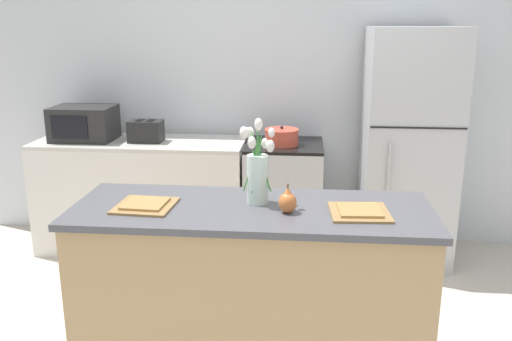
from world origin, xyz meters
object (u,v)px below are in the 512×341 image
object	(u,v)px
stove_range	(284,199)
plate_setting_right	(359,212)
flower_vase	(257,170)
cooking_pot	(282,137)
pear_figurine	(288,201)
toaster	(146,131)
plate_setting_left	(145,205)
microwave	(84,123)
refrigerator	(408,148)

from	to	relation	value
stove_range	plate_setting_right	distance (m)	1.77
flower_vase	cooking_pot	size ratio (longest dim) A/B	1.67
pear_figurine	toaster	size ratio (longest dim) A/B	0.52
stove_range	plate_setting_right	bearing A→B (deg)	-75.41
plate_setting_left	cooking_pot	distance (m)	1.71
flower_vase	stove_range	bearing A→B (deg)	87.14
stove_range	toaster	distance (m)	1.22
flower_vase	microwave	xyz separation A→B (m)	(-1.53, 1.53, -0.07)
microwave	plate_setting_left	bearing A→B (deg)	-59.16
refrigerator	cooking_pot	size ratio (longest dim) A/B	6.77
refrigerator	plate_setting_right	xyz separation A→B (m)	(-0.52, -1.65, 0.05)
stove_range	refrigerator	world-z (taller)	refrigerator
refrigerator	cooking_pot	world-z (taller)	refrigerator
stove_range	flower_vase	xyz separation A→B (m)	(-0.08, -1.53, 0.66)
cooking_pot	refrigerator	bearing A→B (deg)	2.66
toaster	cooking_pot	size ratio (longest dim) A/B	1.05
stove_range	plate_setting_left	bearing A→B (deg)	-110.90
stove_range	toaster	bearing A→B (deg)	-178.59
refrigerator	plate_setting_right	world-z (taller)	refrigerator
plate_setting_left	toaster	size ratio (longest dim) A/B	1.06
plate_setting_right	toaster	distance (m)	2.23
pear_figurine	cooking_pot	world-z (taller)	pear_figurine
plate_setting_right	toaster	xyz separation A→B (m)	(-1.53, 1.62, 0.04)
flower_vase	microwave	world-z (taller)	flower_vase
refrigerator	flower_vase	xyz separation A→B (m)	(-1.03, -1.53, 0.21)
stove_range	plate_setting_left	distance (m)	1.83
refrigerator	flower_vase	world-z (taller)	refrigerator
refrigerator	plate_setting_right	distance (m)	1.73
flower_vase	microwave	size ratio (longest dim) A/B	0.92
toaster	cooking_pot	bearing A→B (deg)	-0.93
pear_figurine	cooking_pot	distance (m)	1.62
flower_vase	plate_setting_right	xyz separation A→B (m)	(0.50, -0.12, -0.16)
toaster	plate_setting_left	bearing A→B (deg)	-73.83
stove_range	refrigerator	bearing A→B (deg)	0.04
microwave	flower_vase	bearing A→B (deg)	-44.91
plate_setting_left	plate_setting_right	xyz separation A→B (m)	(1.06, 0.00, 0.00)
stove_range	refrigerator	xyz separation A→B (m)	(0.95, 0.00, 0.44)
refrigerator	toaster	bearing A→B (deg)	-179.22
pear_figurine	microwave	xyz separation A→B (m)	(-1.69, 1.66, 0.05)
plate_setting_left	stove_range	bearing A→B (deg)	69.10
flower_vase	cooking_pot	bearing A→B (deg)	87.84
refrigerator	plate_setting_left	bearing A→B (deg)	-133.78
flower_vase	toaster	xyz separation A→B (m)	(-1.02, 1.50, -0.12)
stove_range	plate_setting_right	xyz separation A→B (m)	(0.43, -1.65, 0.50)
stove_range	pear_figurine	world-z (taller)	pear_figurine
cooking_pot	microwave	xyz separation A→B (m)	(-1.59, 0.04, 0.07)
stove_range	plate_setting_right	size ratio (longest dim) A/B	3.08
toaster	microwave	distance (m)	0.52
stove_range	cooking_pot	bearing A→B (deg)	-114.70
toaster	microwave	size ratio (longest dim) A/B	0.58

